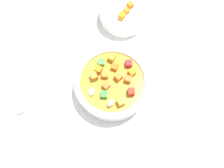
{
  "coord_description": "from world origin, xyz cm",
  "views": [
    {
      "loc": [
        -15.91,
        -3.05,
        46.14
      ],
      "look_at": [
        0.0,
        0.0,
        2.23
      ],
      "focal_mm": 34.7,
      "sensor_mm": 36.0,
      "label": 1
    }
  ],
  "objects": [
    {
      "name": "ground_plane",
      "position": [
        0.0,
        0.0,
        -1.0
      ],
      "size": [
        140.0,
        140.0,
        2.0
      ],
      "primitive_type": "cube",
      "color": "silver"
    },
    {
      "name": "soup_bowl_main",
      "position": [
        0.0,
        -0.01,
        2.63
      ],
      "size": [
        16.04,
        16.04,
        5.68
      ],
      "color": "white",
      "rests_on": "ground_plane"
    },
    {
      "name": "spoon",
      "position": [
        -2.8,
        16.55,
        0.45
      ],
      "size": [
        23.2,
        9.6,
        1.07
      ],
      "rotation": [
        0.0,
        0.0,
        2.8
      ],
      "color": "silver",
      "rests_on": "ground_plane"
    },
    {
      "name": "side_bowl_small",
      "position": [
        18.9,
        0.82,
        2.19
      ],
      "size": [
        11.73,
        11.73,
        4.9
      ],
      "color": "white",
      "rests_on": "ground_plane"
    }
  ]
}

